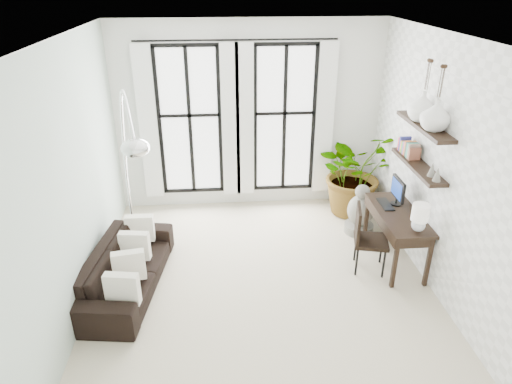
{
  "coord_description": "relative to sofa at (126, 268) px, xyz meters",
  "views": [
    {
      "loc": [
        -0.5,
        -4.99,
        3.82
      ],
      "look_at": [
        -0.06,
        0.3,
        1.26
      ],
      "focal_mm": 32.0,
      "sensor_mm": 36.0,
      "label": 1
    }
  ],
  "objects": [
    {
      "name": "floor",
      "position": [
        1.8,
        -0.1,
        -0.3
      ],
      "size": [
        5.0,
        5.0,
        0.0
      ],
      "primitive_type": "plane",
      "color": "beige",
      "rests_on": "ground"
    },
    {
      "name": "ceiling",
      "position": [
        1.8,
        -0.1,
        2.9
      ],
      "size": [
        5.0,
        5.0,
        0.0
      ],
      "primitive_type": "plane",
      "color": "white",
      "rests_on": "wall_back"
    },
    {
      "name": "wall_left",
      "position": [
        -0.45,
        -0.1,
        1.3
      ],
      "size": [
        0.0,
        5.0,
        5.0
      ],
      "primitive_type": "plane",
      "rotation": [
        1.57,
        0.0,
        1.57
      ],
      "color": "#B5CABC",
      "rests_on": "floor"
    },
    {
      "name": "wall_right",
      "position": [
        4.05,
        -0.1,
        1.3
      ],
      "size": [
        0.0,
        5.0,
        5.0
      ],
      "primitive_type": "plane",
      "rotation": [
        1.57,
        0.0,
        -1.57
      ],
      "color": "white",
      "rests_on": "floor"
    },
    {
      "name": "wall_back",
      "position": [
        1.8,
        2.4,
        1.3
      ],
      "size": [
        4.5,
        0.0,
        4.5
      ],
      "primitive_type": "plane",
      "rotation": [
        1.57,
        0.0,
        0.0
      ],
      "color": "white",
      "rests_on": "floor"
    },
    {
      "name": "windows",
      "position": [
        1.6,
        2.32,
        1.26
      ],
      "size": [
        3.26,
        0.13,
        2.65
      ],
      "color": "white",
      "rests_on": "wall_back"
    },
    {
      "name": "wall_shelves",
      "position": [
        3.91,
        0.36,
        1.43
      ],
      "size": [
        0.25,
        1.3,
        0.6
      ],
      "color": "black",
      "rests_on": "wall_right"
    },
    {
      "name": "sofa",
      "position": [
        0.0,
        0.0,
        0.0
      ],
      "size": [
        1.08,
        2.14,
        0.6
      ],
      "primitive_type": "imported",
      "rotation": [
        0.0,
        0.0,
        1.43
      ],
      "color": "black",
      "rests_on": "floor"
    },
    {
      "name": "throw_pillows",
      "position": [
        0.1,
        -0.0,
        0.2
      ],
      "size": [
        0.4,
        1.52,
        0.4
      ],
      "color": "white",
      "rests_on": "sofa"
    },
    {
      "name": "plant",
      "position": [
        3.57,
        1.89,
        0.46
      ],
      "size": [
        1.72,
        1.63,
        1.51
      ],
      "primitive_type": "imported",
      "rotation": [
        0.0,
        0.0,
        0.42
      ],
      "color": "#2D7228",
      "rests_on": "floor"
    },
    {
      "name": "desk",
      "position": [
        3.75,
        0.27,
        0.44
      ],
      "size": [
        0.57,
        1.34,
        1.18
      ],
      "color": "black",
      "rests_on": "floor"
    },
    {
      "name": "desk_chair",
      "position": [
        3.25,
        0.18,
        0.25
      ],
      "size": [
        0.55,
        0.55,
        0.96
      ],
      "rotation": [
        0.0,
        0.0,
        -0.23
      ],
      "color": "black",
      "rests_on": "floor"
    },
    {
      "name": "arc_lamp",
      "position": [
        0.1,
        0.62,
        1.66
      ],
      "size": [
        0.76,
        1.51,
        2.54
      ],
      "color": "silver",
      "rests_on": "floor"
    },
    {
      "name": "buddha",
      "position": [
        3.49,
        1.17,
        0.05
      ],
      "size": [
        0.47,
        0.47,
        0.84
      ],
      "color": "gray",
      "rests_on": "floor"
    },
    {
      "name": "vase_a",
      "position": [
        3.91,
        0.07,
        1.97
      ],
      "size": [
        0.37,
        0.37,
        0.38
      ],
      "primitive_type": "imported",
      "color": "white",
      "rests_on": "shelf_upper"
    },
    {
      "name": "vase_b",
      "position": [
        3.91,
        0.47,
        1.97
      ],
      "size": [
        0.37,
        0.37,
        0.38
      ],
      "primitive_type": "imported",
      "color": "white",
      "rests_on": "shelf_upper"
    }
  ]
}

